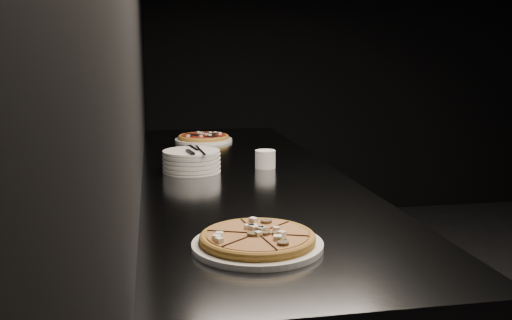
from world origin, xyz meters
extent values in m
cube|color=black|center=(-2.50, 0.00, 1.40)|extent=(0.02, 5.00, 2.80)
cube|color=black|center=(0.00, 2.50, 1.40)|extent=(5.00, 0.02, 2.80)
cube|color=#55585C|center=(-2.13, 0.00, 0.45)|extent=(0.70, 2.40, 0.90)
cube|color=#55585C|center=(-2.13, 0.00, 0.91)|extent=(0.74, 2.44, 0.02)
cylinder|color=white|center=(-2.23, -0.86, 0.93)|extent=(0.31, 0.31, 0.01)
cylinder|color=#B38335|center=(-2.23, -0.86, 0.94)|extent=(0.34, 0.34, 0.01)
torus|color=#B38335|center=(-2.23, -0.86, 0.95)|extent=(0.35, 0.35, 0.02)
cylinder|color=#EFA04F|center=(-2.23, -0.86, 0.95)|extent=(0.31, 0.31, 0.01)
cylinder|color=white|center=(-2.20, 0.76, 0.93)|extent=(0.29, 0.29, 0.01)
cylinder|color=#B38335|center=(-2.20, 0.76, 0.94)|extent=(0.32, 0.32, 0.01)
torus|color=#B38335|center=(-2.20, 0.76, 0.94)|extent=(0.33, 0.33, 0.02)
cylinder|color=#AA2418|center=(-2.20, 0.76, 0.95)|extent=(0.29, 0.29, 0.01)
cylinder|color=white|center=(-2.31, 0.03, 0.93)|extent=(0.22, 0.22, 0.02)
cylinder|color=white|center=(-2.31, 0.03, 0.94)|extent=(0.22, 0.22, 0.02)
cylinder|color=white|center=(-2.31, 0.03, 0.96)|extent=(0.22, 0.22, 0.02)
cylinder|color=white|center=(-2.31, 0.03, 0.98)|extent=(0.22, 0.22, 0.02)
cylinder|color=white|center=(-2.31, 0.03, 0.99)|extent=(0.22, 0.22, 0.02)
cube|color=silver|center=(-2.30, 0.08, 1.00)|extent=(0.04, 0.14, 0.00)
cube|color=black|center=(-2.32, -0.03, 1.01)|extent=(0.03, 0.09, 0.01)
cube|color=silver|center=(-2.28, 0.02, 1.00)|extent=(0.04, 0.22, 0.00)
cylinder|color=silver|center=(-2.03, 0.05, 0.95)|extent=(0.08, 0.08, 0.07)
cylinder|color=black|center=(-2.03, 0.05, 0.98)|extent=(0.06, 0.06, 0.01)
camera|label=1|loc=(-2.46, -2.10, 1.37)|focal=40.00mm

